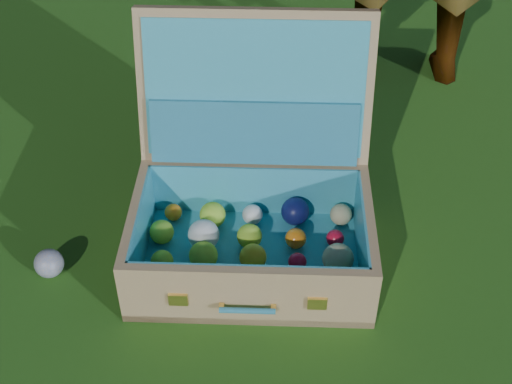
% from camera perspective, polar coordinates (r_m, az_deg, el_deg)
% --- Properties ---
extents(ground, '(60.00, 60.00, 0.00)m').
position_cam_1_polar(ground, '(1.83, 3.06, -7.00)').
color(ground, '#215114').
rests_on(ground, ground).
extents(stray_ball, '(0.08, 0.08, 0.08)m').
position_cam_1_polar(stray_ball, '(1.89, -16.23, -5.50)').
color(stray_ball, '#4065A7').
rests_on(stray_ball, ground).
extents(suitcase, '(0.66, 0.60, 0.57)m').
position_cam_1_polar(suitcase, '(1.81, -0.29, -0.28)').
color(suitcase, tan).
rests_on(suitcase, ground).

